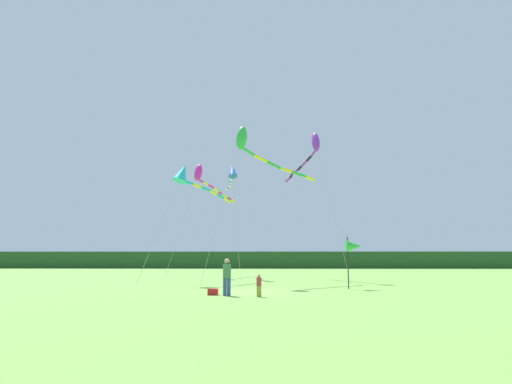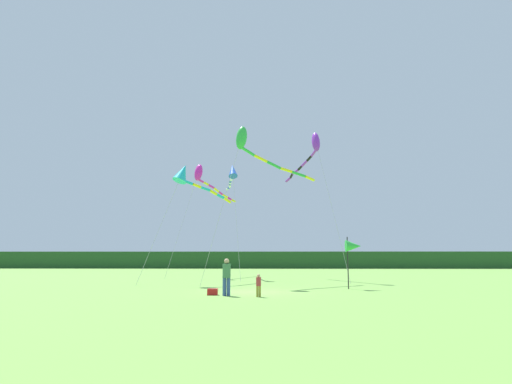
% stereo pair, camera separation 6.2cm
% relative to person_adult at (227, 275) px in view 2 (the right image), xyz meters
% --- Properties ---
extents(ground_plane, '(120.00, 120.00, 0.00)m').
position_rel_person_adult_xyz_m(ground_plane, '(1.24, 2.51, -1.00)').
color(ground_plane, '#6B9E42').
extents(distant_treeline, '(108.00, 2.80, 2.53)m').
position_rel_person_adult_xyz_m(distant_treeline, '(1.24, 47.51, 0.27)').
color(distant_treeline, '#234C23').
rests_on(distant_treeline, ground).
extents(person_adult, '(0.39, 0.39, 1.78)m').
position_rel_person_adult_xyz_m(person_adult, '(0.00, 0.00, 0.00)').
color(person_adult, '#334C8C').
rests_on(person_adult, ground).
extents(person_child, '(0.24, 0.24, 1.07)m').
position_rel_person_adult_xyz_m(person_child, '(1.57, -0.56, -0.40)').
color(person_child, olive).
rests_on(person_child, ground).
extents(cooler_box, '(0.50, 0.40, 0.31)m').
position_rel_person_adult_xyz_m(cooler_box, '(-0.72, 0.42, -0.84)').
color(cooler_box, red).
rests_on(cooler_box, ground).
extents(banner_flag_pole, '(0.90, 0.70, 3.03)m').
position_rel_person_adult_xyz_m(banner_flag_pole, '(7.06, 4.66, 1.46)').
color(banner_flag_pole, black).
rests_on(banner_flag_pole, ground).
extents(kite_green, '(7.86, 5.85, 10.81)m').
position_rel_person_adult_xyz_m(kite_green, '(0.92, 8.32, 8.51)').
color(kite_green, '#B2B2B2').
rests_on(kite_green, ground).
extents(kite_blue, '(1.92, 8.30, 10.09)m').
position_rel_person_adult_xyz_m(kite_blue, '(-1.05, 16.85, 8.18)').
color(kite_blue, '#B2B2B2').
rests_on(kite_blue, ground).
extents(kite_purple, '(3.94, 10.57, 12.03)m').
position_rel_person_adult_xyz_m(kite_purple, '(5.76, 14.33, 9.73)').
color(kite_purple, '#B2B2B2').
rests_on(kite_purple, ground).
extents(kite_cyan, '(5.63, 5.94, 8.53)m').
position_rel_person_adult_xyz_m(kite_cyan, '(-3.78, 9.27, 6.59)').
color(kite_cyan, '#B2B2B2').
rests_on(kite_cyan, ground).
extents(kite_magenta, '(5.37, 8.71, 10.48)m').
position_rel_person_adult_xyz_m(kite_magenta, '(-4.02, 19.66, 8.28)').
color(kite_magenta, '#B2B2B2').
rests_on(kite_magenta, ground).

